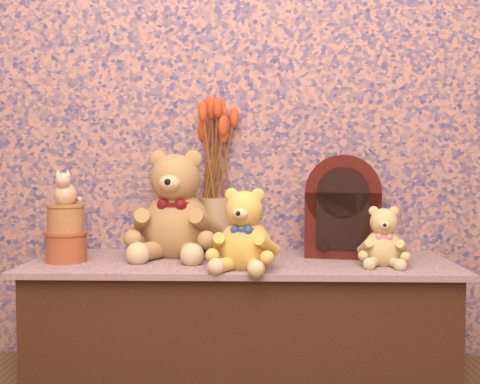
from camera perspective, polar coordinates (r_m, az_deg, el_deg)
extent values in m
cube|color=navy|center=(2.28, 0.21, 16.84)|extent=(3.00, 0.10, 2.60)
cube|color=navy|center=(2.05, 0.04, -12.52)|extent=(1.45, 0.51, 0.41)
cylinder|color=tan|center=(2.19, -2.49, -3.27)|extent=(0.16, 0.16, 0.20)
cylinder|color=#AF6C33|center=(2.05, -16.89, -5.27)|extent=(0.18, 0.18, 0.10)
cylinder|color=tan|center=(2.04, -16.94, -2.56)|extent=(0.16, 0.16, 0.10)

